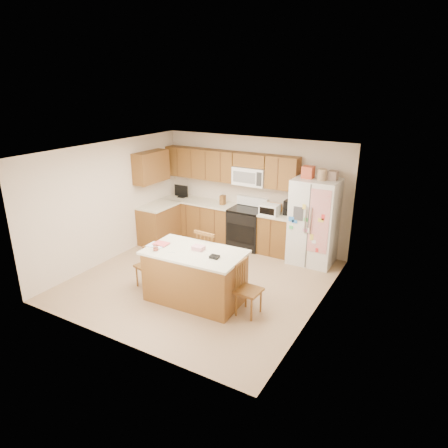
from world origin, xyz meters
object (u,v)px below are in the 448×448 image
Objects in this scene: windsor_chair_back at (210,258)px; windsor_chair_right at (248,290)px; island at (195,275)px; stove at (247,227)px; windsor_chair_left at (148,266)px; refrigerator at (314,221)px.

windsor_chair_back is 1.17× the size of windsor_chair_right.
windsor_chair_back reaches higher than island.
stove reaches higher than windsor_chair_left.
island is 1.93× the size of windsor_chair_left.
stove is 1.94m from windsor_chair_back.
island is 0.99m from windsor_chair_right.
windsor_chair_left is 1.15m from windsor_chair_back.
windsor_chair_right is (0.99, 0.05, -0.03)m from island.
refrigerator is 1.90× the size of windsor_chair_back.
refrigerator is at bearing 48.31° from windsor_chair_left.
island is 1.03m from windsor_chair_left.
windsor_chair_right is (2.02, 0.07, 0.01)m from windsor_chair_left.
stove is 0.55× the size of refrigerator.
refrigerator reaches higher than stove.
island is 0.68m from windsor_chair_back.
refrigerator is at bearing 63.58° from island.
refrigerator is 2.87m from island.
stove is 2.87m from windsor_chair_right.
windsor_chair_left is (-1.02, -0.03, -0.04)m from island.
island is at bearing -116.42° from refrigerator.
island is at bearing 1.46° from windsor_chair_left.
windsor_chair_right is at bearing 2.67° from island.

